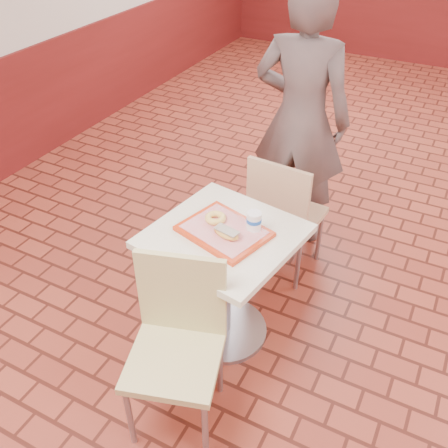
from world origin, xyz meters
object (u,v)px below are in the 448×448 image
at_px(serving_tray, 224,231).
at_px(paper_cup, 254,221).
at_px(ring_donut, 215,218).
at_px(long_john_donut, 226,233).
at_px(chair_main_back, 283,212).
at_px(main_table, 224,269).
at_px(customer, 301,119).
at_px(chair_main_front, 178,337).

xyz_separation_m(serving_tray, paper_cup, (0.13, 0.08, 0.06)).
bearing_deg(serving_tray, ring_donut, 148.92).
bearing_deg(long_john_donut, serving_tray, 127.69).
bearing_deg(chair_main_back, main_table, 87.21).
bearing_deg(long_john_donut, customer, 92.88).
xyz_separation_m(long_john_donut, paper_cup, (0.10, 0.13, 0.03)).
height_order(customer, paper_cup, customer).
distance_m(customer, long_john_donut, 1.23).
distance_m(customer, serving_tray, 1.18).
bearing_deg(serving_tray, chair_main_front, -86.75).
relative_size(chair_main_back, long_john_donut, 5.73).
bearing_deg(chair_main_front, serving_tray, 76.30).
distance_m(chair_main_back, serving_tray, 0.73).
height_order(main_table, long_john_donut, long_john_donut).
bearing_deg(serving_tray, customer, 91.11).
height_order(chair_main_back, long_john_donut, chair_main_back).
height_order(chair_main_back, serving_tray, chair_main_back).
xyz_separation_m(chair_main_front, customer, (-0.05, 1.71, 0.40)).
xyz_separation_m(main_table, customer, (-0.02, 1.17, 0.41)).
relative_size(main_table, long_john_donut, 4.84).
height_order(customer, long_john_donut, customer).
height_order(chair_main_front, paper_cup, chair_main_front).
bearing_deg(chair_main_front, chair_main_back, 70.55).
bearing_deg(chair_main_back, customer, -73.71).
distance_m(long_john_donut, paper_cup, 0.16).
bearing_deg(ring_donut, customer, 87.35).
height_order(main_table, chair_main_front, chair_main_front).
bearing_deg(customer, serving_tray, 88.26).
xyz_separation_m(chair_main_front, paper_cup, (0.10, 0.62, 0.32)).
distance_m(main_table, customer, 1.24).
bearing_deg(ring_donut, serving_tray, -31.08).
xyz_separation_m(main_table, serving_tray, (0.00, 0.00, 0.26)).
bearing_deg(ring_donut, chair_main_back, 75.87).
bearing_deg(chair_main_back, chair_main_front, 91.77).
bearing_deg(main_table, ring_donut, 148.92).
height_order(customer, ring_donut, customer).
height_order(serving_tray, ring_donut, ring_donut).
distance_m(ring_donut, long_john_donut, 0.15).
bearing_deg(serving_tray, paper_cup, 29.93).
height_order(main_table, paper_cup, paper_cup).
bearing_deg(paper_cup, long_john_donut, -126.97).
height_order(chair_main_front, serving_tray, chair_main_front).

